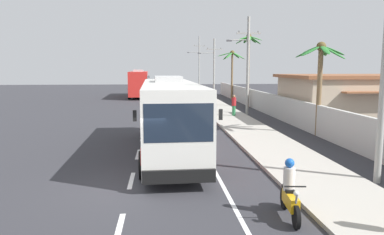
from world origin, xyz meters
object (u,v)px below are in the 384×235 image
palm_nearest (249,53)px  motorcycle_trailing (198,116)px  coach_bus_far_lane (139,83)px  coach_bus_foreground (170,113)px  motorcycle_beside_bus (290,194)px  roadside_building (375,98)px  utility_pole_mid (247,63)px  palm_second (320,67)px  utility_pole_far (213,66)px  pedestrian_near_kerb (234,105)px  utility_pole_distant (199,62)px  palm_third (232,62)px

palm_nearest → motorcycle_trailing: bearing=-119.5°
coach_bus_far_lane → motorcycle_trailing: (5.70, -25.91, -1.37)m
coach_bus_foreground → motorcycle_trailing: 9.04m
motorcycle_beside_bus → roadside_building: size_ratio=0.14×
utility_pole_mid → palm_nearest: (1.52, 5.79, 1.07)m
palm_second → roadside_building: (6.93, 5.46, -2.34)m
utility_pole_mid → utility_pole_far: bearing=90.3°
utility_pole_far → pedestrian_near_kerb: bearing=-93.6°
palm_nearest → palm_second: bearing=-88.4°
palm_nearest → utility_pole_far: bearing=96.8°
motorcycle_trailing → utility_pole_mid: (4.81, 5.37, 3.86)m
utility_pole_far → roadside_building: utility_pole_far is taller
utility_pole_distant → utility_pole_mid: bearing=-89.8°
palm_nearest → roadside_building: size_ratio=0.54×
coach_bus_far_lane → palm_second: size_ratio=2.06×
utility_pole_mid → utility_pole_far: 19.45m
utility_pole_mid → roadside_building: 10.48m
coach_bus_far_lane → palm_second: (12.49, -30.80, 2.13)m
pedestrian_near_kerb → utility_pole_far: bearing=-155.3°
roadside_building → motorcycle_beside_bus: bearing=-126.7°
pedestrian_near_kerb → palm_nearest: size_ratio=0.23×
motorcycle_trailing → utility_pole_distant: size_ratio=0.20×
motorcycle_beside_bus → utility_pole_distant: bearing=86.3°
utility_pole_distant → palm_second: size_ratio=1.78×
motorcycle_beside_bus → palm_second: bearing=63.2°
motorcycle_beside_bus → coach_bus_far_lane: bearing=98.6°
palm_nearest → palm_second: palm_nearest is taller
palm_third → motorcycle_trailing: bearing=-107.5°
coach_bus_foreground → coach_bus_far_lane: (-3.41, 34.56, 0.10)m
motorcycle_trailing → utility_pole_far: (4.70, 24.82, 3.70)m
palm_third → utility_pole_mid: bearing=-96.3°
motorcycle_trailing → palm_nearest: (6.32, 11.16, 4.93)m
coach_bus_foreground → palm_third: palm_third is taller
utility_pole_mid → pedestrian_near_kerb: bearing=-130.9°
motorcycle_beside_bus → utility_pole_distant: 61.35m
pedestrian_near_kerb → palm_nearest: 9.22m
coach_bus_far_lane → utility_pole_far: bearing=-6.0°
utility_pole_far → utility_pole_distant: (0.00, 19.45, 0.95)m
utility_pole_far → palm_nearest: (1.63, -13.66, 1.23)m
utility_pole_mid → palm_third: utility_pole_mid is taller
utility_pole_distant → utility_pole_far: bearing=-90.0°
palm_second → utility_pole_far: bearing=94.0°
coach_bus_far_lane → motorcycle_trailing: 26.56m
coach_bus_far_lane → pedestrian_near_kerb: coach_bus_far_lane is taller
palm_third → roadside_building: size_ratio=0.46×
coach_bus_far_lane → pedestrian_near_kerb: bearing=-67.8°
coach_bus_foreground → coach_bus_far_lane: coach_bus_far_lane is taller
utility_pole_mid → coach_bus_far_lane: bearing=117.1°
palm_second → roadside_building: palm_second is taller
utility_pole_far → roadside_building: bearing=-69.6°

